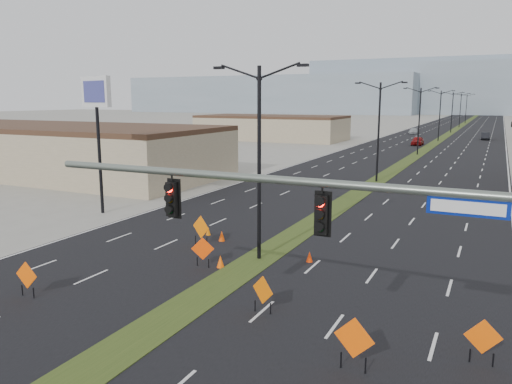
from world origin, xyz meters
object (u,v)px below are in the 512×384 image
at_px(construction_sign_4, 354,340).
at_px(streetlight_6, 466,108).
at_px(construction_sign_2, 203,250).
at_px(construction_sign_3, 263,291).
at_px(car_far, 414,131).
at_px(construction_sign_1, 201,228).
at_px(cone_0, 208,231).
at_px(cone_1, 220,261).
at_px(construction_sign_5, 483,338).
at_px(streetlight_5, 460,109).
at_px(cone_3, 222,236).
at_px(pole_sign_west, 96,102).
at_px(streetlight_4, 452,111).
at_px(streetlight_1, 379,129).
at_px(car_mid, 485,136).
at_px(construction_sign_0, 27,276).
at_px(signal_mast, 389,237).
at_px(streetlight_3, 440,114).
at_px(cone_2, 309,257).
at_px(streetlight_2, 419,119).
at_px(car_left, 417,141).
at_px(streetlight_0, 259,158).

bearing_deg(construction_sign_4, streetlight_6, 100.22).
distance_m(construction_sign_2, construction_sign_3, 6.25).
height_order(car_far, construction_sign_1, construction_sign_1).
bearing_deg(cone_0, cone_1, -53.03).
bearing_deg(construction_sign_3, construction_sign_5, 19.61).
xyz_separation_m(streetlight_5, construction_sign_5, (11.01, -146.57, -4.51)).
distance_m(cone_3, pole_sign_west, 14.41).
bearing_deg(streetlight_5, cone_0, -92.03).
bearing_deg(streetlight_4, streetlight_1, -90.00).
height_order(streetlight_6, car_mid, streetlight_6).
xyz_separation_m(construction_sign_0, cone_3, (3.23, 11.07, -0.61)).
relative_size(car_mid, construction_sign_5, 2.95).
height_order(construction_sign_2, pole_sign_west, pole_sign_west).
bearing_deg(cone_3, streetlight_5, 88.56).
height_order(streetlight_1, streetlight_4, same).
bearing_deg(signal_mast, construction_sign_0, 176.24).
bearing_deg(cone_3, streetlight_3, 87.58).
distance_m(construction_sign_3, construction_sign_4, 5.11).
bearing_deg(cone_2, construction_sign_4, -62.79).
xyz_separation_m(construction_sign_4, pole_sign_west, (-22.67, 13.50, 7.11)).
height_order(streetlight_5, cone_1, streetlight_5).
relative_size(streetlight_2, construction_sign_3, 6.50).
height_order(streetlight_2, streetlight_5, same).
bearing_deg(car_left, construction_sign_5, -80.70).
bearing_deg(cone_1, streetlight_6, 89.61).
height_order(streetlight_1, construction_sign_2, streetlight_1).
bearing_deg(construction_sign_5, streetlight_6, 84.65).
relative_size(streetlight_2, streetlight_6, 1.00).
relative_size(signal_mast, streetlight_0, 1.63).
bearing_deg(cone_1, streetlight_5, 89.54).
xyz_separation_m(streetlight_0, streetlight_2, (0.00, 56.00, 0.00)).
bearing_deg(cone_1, cone_3, 118.98).
bearing_deg(streetlight_4, construction_sign_3, -88.52).
bearing_deg(construction_sign_5, construction_sign_3, 167.37).
distance_m(construction_sign_3, cone_1, 5.82).
xyz_separation_m(streetlight_3, cone_3, (-3.46, -81.93, -5.10)).
height_order(car_left, cone_0, car_left).
height_order(construction_sign_0, construction_sign_4, construction_sign_4).
relative_size(construction_sign_3, construction_sign_5, 0.99).
relative_size(streetlight_6, cone_0, 18.87).
bearing_deg(construction_sign_2, cone_1, -4.36).
bearing_deg(construction_sign_2, streetlight_4, 65.12).
distance_m(streetlight_4, cone_1, 114.21).
relative_size(construction_sign_3, cone_3, 2.40).
bearing_deg(streetlight_5, cone_1, -90.46).
bearing_deg(streetlight_6, pole_sign_west, -95.34).
distance_m(car_mid, construction_sign_4, 100.39).
xyz_separation_m(streetlight_2, streetlight_4, (0.00, 56.00, 0.00)).
bearing_deg(construction_sign_0, car_left, 85.59).
height_order(streetlight_0, construction_sign_0, streetlight_0).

